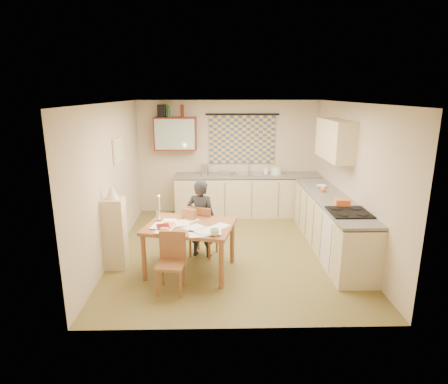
{
  "coord_description": "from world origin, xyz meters",
  "views": [
    {
      "loc": [
        -0.28,
        -6.04,
        2.66
      ],
      "look_at": [
        -0.14,
        0.2,
        0.99
      ],
      "focal_mm": 30.0,
      "sensor_mm": 36.0,
      "label": 1
    }
  ],
  "objects_px": {
    "counter_back": "(250,195)",
    "stove": "(347,241)",
    "shelf_stand": "(115,234)",
    "person": "(201,219)",
    "counter_right": "(330,224)",
    "dining_table": "(190,248)",
    "chair_far": "(203,240)"
  },
  "relations": [
    {
      "from": "stove",
      "to": "shelf_stand",
      "type": "distance_m",
      "value": 3.54
    },
    {
      "from": "dining_table",
      "to": "chair_far",
      "type": "distance_m",
      "value": 0.62
    },
    {
      "from": "counter_right",
      "to": "dining_table",
      "type": "xyz_separation_m",
      "value": [
        -2.38,
        -0.81,
        -0.07
      ]
    },
    {
      "from": "counter_right",
      "to": "dining_table",
      "type": "relative_size",
      "value": 2.04
    },
    {
      "from": "counter_back",
      "to": "person",
      "type": "height_order",
      "value": "person"
    },
    {
      "from": "counter_right",
      "to": "dining_table",
      "type": "distance_m",
      "value": 2.52
    },
    {
      "from": "counter_right",
      "to": "person",
      "type": "distance_m",
      "value": 2.25
    },
    {
      "from": "stove",
      "to": "shelf_stand",
      "type": "height_order",
      "value": "shelf_stand"
    },
    {
      "from": "dining_table",
      "to": "chair_far",
      "type": "xyz_separation_m",
      "value": [
        0.18,
        0.58,
        -0.1
      ]
    },
    {
      "from": "stove",
      "to": "chair_far",
      "type": "xyz_separation_m",
      "value": [
        -2.2,
        0.59,
        -0.2
      ]
    },
    {
      "from": "counter_right",
      "to": "person",
      "type": "relative_size",
      "value": 2.25
    },
    {
      "from": "dining_table",
      "to": "shelf_stand",
      "type": "distance_m",
      "value": 1.19
    },
    {
      "from": "shelf_stand",
      "to": "dining_table",
      "type": "bearing_deg",
      "value": -7.84
    },
    {
      "from": "person",
      "to": "counter_right",
      "type": "bearing_deg",
      "value": -156.48
    },
    {
      "from": "counter_back",
      "to": "chair_far",
      "type": "xyz_separation_m",
      "value": [
        -0.98,
        -2.15,
        -0.18
      ]
    },
    {
      "from": "stove",
      "to": "counter_back",
      "type": "bearing_deg",
      "value": 114.01
    },
    {
      "from": "counter_right",
      "to": "chair_far",
      "type": "distance_m",
      "value": 2.22
    },
    {
      "from": "stove",
      "to": "chair_far",
      "type": "height_order",
      "value": "stove"
    },
    {
      "from": "counter_back",
      "to": "stove",
      "type": "relative_size",
      "value": 3.5
    },
    {
      "from": "person",
      "to": "dining_table",
      "type": "bearing_deg",
      "value": 91.79
    },
    {
      "from": "chair_far",
      "to": "person",
      "type": "distance_m",
      "value": 0.38
    },
    {
      "from": "shelf_stand",
      "to": "person",
      "type": "bearing_deg",
      "value": 16.72
    },
    {
      "from": "chair_far",
      "to": "shelf_stand",
      "type": "height_order",
      "value": "shelf_stand"
    },
    {
      "from": "stove",
      "to": "person",
      "type": "relative_size",
      "value": 0.72
    },
    {
      "from": "chair_far",
      "to": "shelf_stand",
      "type": "relative_size",
      "value": 0.79
    },
    {
      "from": "counter_right",
      "to": "dining_table",
      "type": "bearing_deg",
      "value": -161.11
    },
    {
      "from": "counter_right",
      "to": "stove",
      "type": "xyz_separation_m",
      "value": [
        -0.0,
        -0.82,
        0.02
      ]
    },
    {
      "from": "person",
      "to": "chair_far",
      "type": "bearing_deg",
      "value": -118.68
    },
    {
      "from": "person",
      "to": "counter_back",
      "type": "bearing_deg",
      "value": -98.12
    },
    {
      "from": "dining_table",
      "to": "chair_far",
      "type": "bearing_deg",
      "value": 85.92
    },
    {
      "from": "counter_back",
      "to": "stove",
      "type": "distance_m",
      "value": 2.99
    },
    {
      "from": "stove",
      "to": "dining_table",
      "type": "distance_m",
      "value": 2.38
    }
  ]
}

